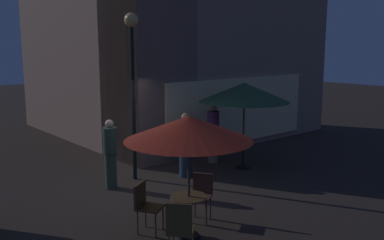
# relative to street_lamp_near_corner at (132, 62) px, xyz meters

# --- Properties ---
(ground_plane) EXTENTS (60.00, 60.00, 0.00)m
(ground_plane) POSITION_rel_street_lamp_near_corner_xyz_m (-0.35, -0.71, -2.94)
(ground_plane) COLOR #312822
(street_lamp_near_corner) EXTENTS (0.34, 0.34, 4.10)m
(street_lamp_near_corner) POSITION_rel_street_lamp_near_corner_xyz_m (0.00, 0.00, 0.00)
(street_lamp_near_corner) COLOR black
(street_lamp_near_corner) RESTS_ON ground
(cafe_table_0) EXTENTS (0.68, 0.68, 0.79)m
(cafe_table_0) POSITION_rel_street_lamp_near_corner_xyz_m (2.81, -1.09, -2.38)
(cafe_table_0) COLOR black
(cafe_table_0) RESTS_ON ground
(cafe_table_1) EXTENTS (0.65, 0.65, 0.76)m
(cafe_table_1) POSITION_rel_street_lamp_near_corner_xyz_m (-1.10, -3.43, -2.42)
(cafe_table_1) COLOR black
(cafe_table_1) RESTS_ON ground
(patio_umbrella_0) EXTENTS (2.43, 2.43, 2.35)m
(patio_umbrella_0) POSITION_rel_street_lamp_near_corner_xyz_m (2.81, -1.09, -0.85)
(patio_umbrella_0) COLOR black
(patio_umbrella_0) RESTS_ON ground
(patio_umbrella_1) EXTENTS (2.19, 2.19, 2.17)m
(patio_umbrella_1) POSITION_rel_street_lamp_near_corner_xyz_m (-1.10, -3.43, -0.99)
(patio_umbrella_1) COLOR black
(patio_umbrella_1) RESTS_ON ground
(cafe_chair_0) EXTENTS (0.57, 0.57, 0.97)m
(cafe_chair_0) POSITION_rel_street_lamp_near_corner_xyz_m (-1.71, -3.95, -2.37)
(cafe_chair_0) COLOR #4D3E20
(cafe_chair_0) RESTS_ON ground
(cafe_chair_1) EXTENTS (0.54, 0.54, 0.90)m
(cafe_chair_1) POSITION_rel_street_lamp_near_corner_xyz_m (-0.40, -2.98, -2.38)
(cafe_chair_1) COLOR #543327
(cafe_chair_1) RESTS_ON ground
(cafe_chair_2) EXTENTS (0.60, 0.60, 0.90)m
(cafe_chair_2) POSITION_rel_street_lamp_near_corner_xyz_m (-1.53, -2.73, -2.39)
(cafe_chair_2) COLOR #513B1D
(cafe_chair_2) RESTS_ON ground
(patron_standing_0) EXTENTS (0.37, 0.37, 1.66)m
(patron_standing_0) POSITION_rel_street_lamp_near_corner_xyz_m (1.11, -0.67, -2.11)
(patron_standing_0) COLOR #1D3444
(patron_standing_0) RESTS_ON ground
(patron_standing_1) EXTENTS (0.33, 0.33, 1.65)m
(patron_standing_1) POSITION_rel_street_lamp_near_corner_xyz_m (-0.82, -0.24, -2.11)
(patron_standing_1) COLOR #384C39
(patron_standing_1) RESTS_ON ground
(patron_standing_2) EXTENTS (0.35, 0.35, 1.69)m
(patron_standing_2) POSITION_rel_street_lamp_near_corner_xyz_m (2.58, -0.12, -2.09)
(patron_standing_2) COLOR #7F6759
(patron_standing_2) RESTS_ON ground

